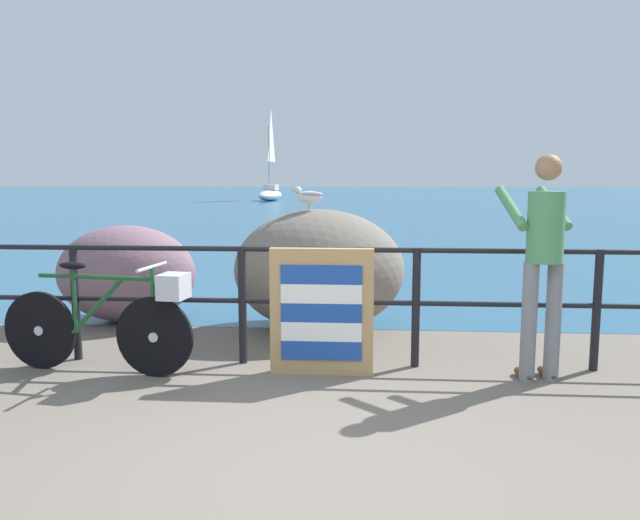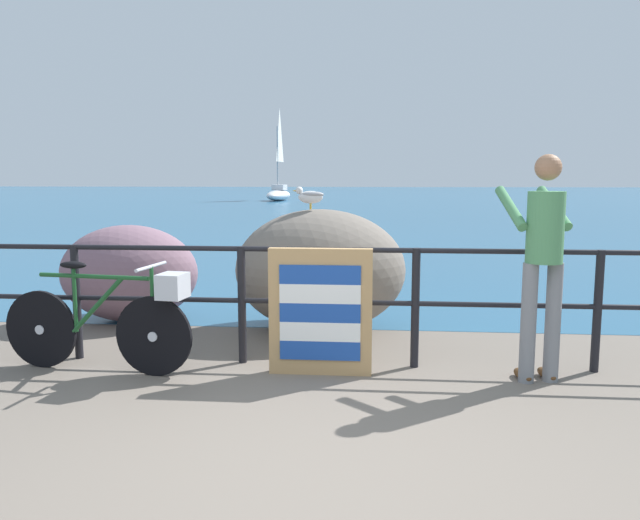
% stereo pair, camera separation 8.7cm
% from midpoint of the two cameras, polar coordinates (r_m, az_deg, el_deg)
% --- Properties ---
extents(ground_plane, '(120.00, 120.00, 0.10)m').
position_cam_midpoint_polar(ground_plane, '(23.22, 3.26, 3.60)').
color(ground_plane, '#6B6056').
extents(sea_surface, '(120.00, 90.00, 0.01)m').
position_cam_midpoint_polar(sea_surface, '(51.42, 3.74, 5.91)').
color(sea_surface, '#285B7F').
rests_on(sea_surface, ground_plane).
extents(promenade_railing, '(7.49, 0.07, 1.02)m').
position_cam_midpoint_polar(promenade_railing, '(5.25, 0.30, -2.94)').
color(promenade_railing, black).
rests_on(promenade_railing, ground_plane).
extents(bicycle, '(1.69, 0.48, 0.92)m').
position_cam_midpoint_polar(bicycle, '(5.34, -19.11, -5.11)').
color(bicycle, black).
rests_on(bicycle, ground_plane).
extents(person_at_railing, '(0.53, 0.67, 1.78)m').
position_cam_midpoint_polar(person_at_railing, '(5.09, 19.44, 0.30)').
color(person_at_railing, slate).
rests_on(person_at_railing, ground_plane).
extents(folded_deckchair_stack, '(0.84, 0.10, 1.04)m').
position_cam_midpoint_polar(folded_deckchair_stack, '(5.03, -0.34, -4.81)').
color(folded_deckchair_stack, tan).
rests_on(folded_deckchair_stack, ground_plane).
extents(breakwater_boulder_main, '(1.79, 1.42, 1.27)m').
position_cam_midpoint_polar(breakwater_boulder_main, '(6.49, -0.49, -0.92)').
color(breakwater_boulder_main, slate).
rests_on(breakwater_boulder_main, ground).
extents(breakwater_boulder_left, '(1.54, 1.14, 1.08)m').
position_cam_midpoint_polar(breakwater_boulder_left, '(7.22, -17.76, -1.19)').
color(breakwater_boulder_left, slate).
rests_on(breakwater_boulder_left, ground).
extents(seagull, '(0.34, 0.15, 0.23)m').
position_cam_midpoint_polar(seagull, '(6.38, -1.42, 5.94)').
color(seagull, gold).
rests_on(seagull, breakwater_boulder_main).
extents(sailboat, '(1.60, 4.48, 6.16)m').
position_cam_midpoint_polar(sailboat, '(41.83, -4.67, 6.46)').
color(sailboat, white).
rests_on(sailboat, sea_surface).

